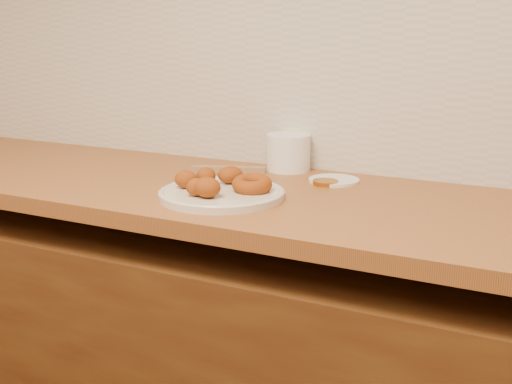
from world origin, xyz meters
TOP-DOWN VIEW (x-y plane):
  - wall_back at (0.00, 2.00)m, footprint 4.00×0.02m
  - butcher_block at (-0.65, 1.69)m, footprint 2.30×0.62m
  - backsplash at (0.00, 1.99)m, footprint 3.60×0.02m
  - donut_plate at (-0.31, 1.58)m, footprint 0.29×0.29m
  - ring_donut at (-0.25, 1.62)m, footprint 0.13×0.13m
  - fried_dough_chunks at (-0.34, 1.58)m, footprint 0.16×0.22m
  - plastic_tub at (-0.29, 1.93)m, footprint 0.14×0.14m
  - tub_lid at (-0.13, 1.86)m, footprint 0.15×0.15m
  - brass_jar_lid at (-0.14, 1.82)m, footprint 0.09×0.09m
  - wooden_utensil at (-0.43, 1.83)m, footprint 0.20×0.10m

SIDE VIEW (x-z plane):
  - butcher_block at x=-0.65m, z-range 0.86..0.90m
  - tub_lid at x=-0.13m, z-range 0.90..0.91m
  - brass_jar_lid at x=-0.14m, z-range 0.90..0.91m
  - wooden_utensil at x=-0.43m, z-range 0.90..0.92m
  - donut_plate at x=-0.31m, z-range 0.90..0.92m
  - ring_donut at x=-0.25m, z-range 0.91..0.95m
  - fried_dough_chunks at x=-0.34m, z-range 0.92..0.96m
  - plastic_tub at x=-0.29m, z-range 0.90..1.00m
  - backsplash at x=0.00m, z-range 0.90..1.50m
  - wall_back at x=0.00m, z-range 0.00..2.70m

